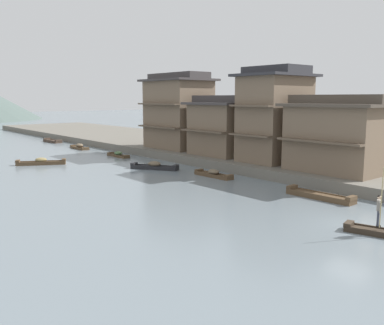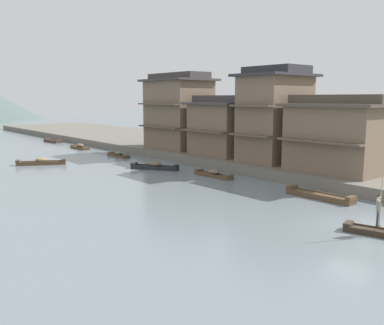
{
  "view_description": "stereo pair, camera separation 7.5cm",
  "coord_description": "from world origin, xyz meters",
  "px_view_note": "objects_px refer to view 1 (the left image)",
  "views": [
    {
      "loc": [
        -20.24,
        -11.13,
        6.75
      ],
      "look_at": [
        2.18,
        15.84,
        1.34
      ],
      "focal_mm": 39.24,
      "sensor_mm": 36.0,
      "label": 1
    },
    {
      "loc": [
        -20.18,
        -11.17,
        6.75
      ],
      "look_at": [
        2.18,
        15.84,
        1.34
      ],
      "focal_mm": 39.24,
      "sensor_mm": 36.0,
      "label": 2
    }
  ],
  "objects_px": {
    "boat_midriver_upstream": "(320,196)",
    "house_waterfront_tall": "(225,126)",
    "house_waterfront_narrow": "(178,112)",
    "house_waterfront_second": "(274,115)",
    "boatman_person": "(379,207)",
    "boat_moored_third": "(118,155)",
    "house_waterfront_nearest": "(341,134)",
    "boat_midriver_drifting": "(41,162)",
    "boat_moored_second": "(213,174)",
    "boat_moored_nearest": "(154,166)",
    "boat_upstream_distant": "(53,141)",
    "boat_moored_far": "(79,147)"
  },
  "relations": [
    {
      "from": "boat_midriver_upstream",
      "to": "house_waterfront_tall",
      "type": "xyz_separation_m",
      "value": [
        6.27,
        15.76,
        3.68
      ]
    },
    {
      "from": "house_waterfront_narrow",
      "to": "house_waterfront_second",
      "type": "bearing_deg",
      "value": -88.39
    },
    {
      "from": "boatman_person",
      "to": "house_waterfront_second",
      "type": "relative_size",
      "value": 0.35
    },
    {
      "from": "boat_moored_third",
      "to": "house_waterfront_second",
      "type": "distance_m",
      "value": 19.2
    },
    {
      "from": "house_waterfront_nearest",
      "to": "house_waterfront_tall",
      "type": "xyz_separation_m",
      "value": [
        -0.22,
        13.23,
        0.01
      ]
    },
    {
      "from": "boat_midriver_drifting",
      "to": "boatman_person",
      "type": "bearing_deg",
      "value": -81.74
    },
    {
      "from": "house_waterfront_second",
      "to": "house_waterfront_narrow",
      "type": "xyz_separation_m",
      "value": [
        -0.4,
        14.09,
        -0.02
      ]
    },
    {
      "from": "boatman_person",
      "to": "boat_midriver_drifting",
      "type": "height_order",
      "value": "boatman_person"
    },
    {
      "from": "boat_midriver_upstream",
      "to": "house_waterfront_second",
      "type": "distance_m",
      "value": 12.53
    },
    {
      "from": "boat_midriver_drifting",
      "to": "boat_midriver_upstream",
      "type": "relative_size",
      "value": 0.96
    },
    {
      "from": "house_waterfront_second",
      "to": "house_waterfront_narrow",
      "type": "bearing_deg",
      "value": 91.61
    },
    {
      "from": "boatman_person",
      "to": "boat_moored_third",
      "type": "distance_m",
      "value": 33.24
    },
    {
      "from": "boat_moored_second",
      "to": "boat_moored_third",
      "type": "bearing_deg",
      "value": 89.97
    },
    {
      "from": "boat_midriver_upstream",
      "to": "house_waterfront_tall",
      "type": "bearing_deg",
      "value": 68.3
    },
    {
      "from": "boat_midriver_upstream",
      "to": "house_waterfront_second",
      "type": "relative_size",
      "value": 0.56
    },
    {
      "from": "boat_moored_second",
      "to": "boat_moored_nearest",
      "type": "bearing_deg",
      "value": 104.5
    },
    {
      "from": "boat_upstream_distant",
      "to": "house_waterfront_second",
      "type": "distance_m",
      "value": 38.78
    },
    {
      "from": "house_waterfront_tall",
      "to": "boat_midriver_drifting",
      "type": "bearing_deg",
      "value": 144.96
    },
    {
      "from": "house_waterfront_nearest",
      "to": "boat_midriver_drifting",
      "type": "bearing_deg",
      "value": 123.08
    },
    {
      "from": "boat_midriver_drifting",
      "to": "house_waterfront_nearest",
      "type": "xyz_separation_m",
      "value": [
        15.68,
        -24.07,
        3.6
      ]
    },
    {
      "from": "boat_moored_nearest",
      "to": "boat_moored_second",
      "type": "distance_m",
      "value": 6.71
    },
    {
      "from": "boat_midriver_upstream",
      "to": "house_waterfront_narrow",
      "type": "bearing_deg",
      "value": 75.33
    },
    {
      "from": "house_waterfront_narrow",
      "to": "boat_moored_far",
      "type": "bearing_deg",
      "value": 115.77
    },
    {
      "from": "boat_moored_third",
      "to": "house_waterfront_second",
      "type": "bearing_deg",
      "value": -68.75
    },
    {
      "from": "boat_moored_second",
      "to": "boat_moored_third",
      "type": "xyz_separation_m",
      "value": [
        0.01,
        16.3,
        -0.01
      ]
    },
    {
      "from": "boat_midriver_upstream",
      "to": "house_waterfront_narrow",
      "type": "height_order",
      "value": "house_waterfront_narrow"
    },
    {
      "from": "boat_moored_third",
      "to": "house_waterfront_nearest",
      "type": "bearing_deg",
      "value": -74.61
    },
    {
      "from": "boat_moored_second",
      "to": "house_waterfront_tall",
      "type": "xyz_separation_m",
      "value": [
        6.45,
        5.33,
        3.63
      ]
    },
    {
      "from": "boat_midriver_drifting",
      "to": "house_waterfront_nearest",
      "type": "height_order",
      "value": "house_waterfront_nearest"
    },
    {
      "from": "boat_moored_nearest",
      "to": "boat_midriver_drifting",
      "type": "xyz_separation_m",
      "value": [
        -7.33,
        9.68,
        -0.02
      ]
    },
    {
      "from": "boat_moored_far",
      "to": "boat_moored_second",
      "type": "bearing_deg",
      "value": -89.79
    },
    {
      "from": "boat_moored_second",
      "to": "boat_upstream_distant",
      "type": "xyz_separation_m",
      "value": [
        0.37,
        36.94,
        -0.06
      ]
    },
    {
      "from": "boatman_person",
      "to": "boat_midriver_drifting",
      "type": "distance_m",
      "value": 33.18
    },
    {
      "from": "boatman_person",
      "to": "boat_moored_third",
      "type": "xyz_separation_m",
      "value": [
        4.25,
        32.94,
        -1.21
      ]
    },
    {
      "from": "boat_midriver_upstream",
      "to": "boat_moored_far",
      "type": "bearing_deg",
      "value": 90.43
    },
    {
      "from": "boat_midriver_upstream",
      "to": "house_waterfront_nearest",
      "type": "bearing_deg",
      "value": 21.3
    },
    {
      "from": "boat_moored_third",
      "to": "house_waterfront_narrow",
      "type": "height_order",
      "value": "house_waterfront_narrow"
    },
    {
      "from": "boat_moored_far",
      "to": "house_waterfront_tall",
      "type": "height_order",
      "value": "house_waterfront_tall"
    },
    {
      "from": "boat_moored_nearest",
      "to": "boat_midriver_drifting",
      "type": "relative_size",
      "value": 0.96
    },
    {
      "from": "boat_moored_third",
      "to": "boat_midriver_drifting",
      "type": "distance_m",
      "value": 9.02
    },
    {
      "from": "boat_moored_third",
      "to": "house_waterfront_narrow",
      "type": "relative_size",
      "value": 0.43
    },
    {
      "from": "boatman_person",
      "to": "boat_midriver_drifting",
      "type": "relative_size",
      "value": 0.65
    },
    {
      "from": "boat_midriver_drifting",
      "to": "house_waterfront_second",
      "type": "height_order",
      "value": "house_waterfront_second"
    },
    {
      "from": "boatman_person",
      "to": "house_waterfront_second",
      "type": "xyz_separation_m",
      "value": [
        10.98,
        15.66,
        3.75
      ]
    },
    {
      "from": "house_waterfront_second",
      "to": "house_waterfront_tall",
      "type": "height_order",
      "value": "house_waterfront_second"
    },
    {
      "from": "boat_moored_third",
      "to": "house_waterfront_second",
      "type": "height_order",
      "value": "house_waterfront_second"
    },
    {
      "from": "boat_moored_third",
      "to": "house_waterfront_nearest",
      "type": "relative_size",
      "value": 0.46
    },
    {
      "from": "boat_moored_nearest",
      "to": "boat_midriver_drifting",
      "type": "distance_m",
      "value": 12.15
    },
    {
      "from": "boat_moored_nearest",
      "to": "boat_moored_second",
      "type": "height_order",
      "value": "boat_moored_nearest"
    },
    {
      "from": "boatman_person",
      "to": "boat_midriver_upstream",
      "type": "relative_size",
      "value": 0.62
    }
  ]
}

